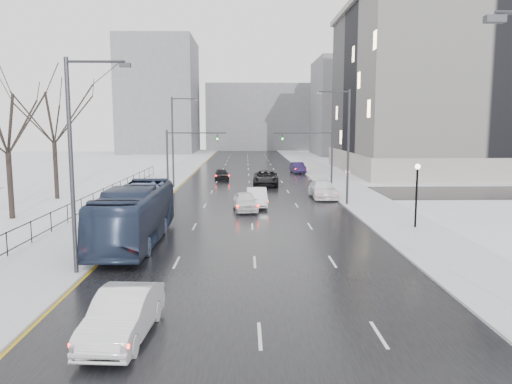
{
  "coord_description": "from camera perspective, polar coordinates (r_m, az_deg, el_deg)",
  "views": [
    {
      "loc": [
        -0.46,
        -2.82,
        7.03
      ],
      "look_at": [
        0.25,
        30.61,
        2.5
      ],
      "focal_mm": 35.0,
      "sensor_mm": 36.0,
      "label": 1
    }
  ],
  "objects": [
    {
      "name": "sedan_center_far",
      "position": [
        63.63,
        -3.96,
        2.04
      ],
      "size": [
        2.12,
        4.37,
        1.44
      ],
      "primitive_type": "imported",
      "rotation": [
        0.0,
        0.0,
        0.1
      ],
      "color": "black",
      "rests_on": "road"
    },
    {
      "name": "cross_road",
      "position": [
        51.3,
        -0.69,
        -0.14
      ],
      "size": [
        130.0,
        10.0,
        0.04
      ],
      "primitive_type": "cube",
      "color": "black",
      "rests_on": "ground"
    },
    {
      "name": "mast_signal_left",
      "position": [
        51.36,
        -8.93,
        4.36
      ],
      "size": [
        6.1,
        0.33,
        6.5
      ],
      "color": "#2D2D33",
      "rests_on": "ground"
    },
    {
      "name": "lamppost_r_mid",
      "position": [
        35.0,
        17.9,
        0.64
      ],
      "size": [
        0.36,
        0.36,
        4.28
      ],
      "color": "black",
      "rests_on": "sidewalk_right"
    },
    {
      "name": "bldg_far_right",
      "position": [
        121.27,
        12.52,
        9.41
      ],
      "size": [
        24.0,
        20.0,
        22.0
      ],
      "primitive_type": "cube",
      "color": "slate",
      "rests_on": "ground"
    },
    {
      "name": "sedan_center_near",
      "position": [
        40.67,
        -1.26,
        -1.08
      ],
      "size": [
        2.27,
        4.69,
        1.54
      ],
      "primitive_type": "imported",
      "rotation": [
        0.0,
        0.0,
        0.1
      ],
      "color": "white",
      "rests_on": "road"
    },
    {
      "name": "iron_fence",
      "position": [
        35.66,
        -21.81,
        -2.73
      ],
      "size": [
        0.06,
        70.0,
        1.3
      ],
      "color": "black",
      "rests_on": "sidewalk_left"
    },
    {
      "name": "tree_park_d",
      "position": [
        41.3,
        -26.06,
        -2.88
      ],
      "size": [
        8.75,
        8.75,
        12.5
      ],
      "primitive_type": null,
      "color": "black",
      "rests_on": "ground"
    },
    {
      "name": "mast_signal_right",
      "position": [
        51.49,
        7.5,
        4.39
      ],
      "size": [
        6.1,
        0.33,
        6.5
      ],
      "color": "#2D2D33",
      "rests_on": "ground"
    },
    {
      "name": "road",
      "position": [
        63.21,
        -0.8,
        1.34
      ],
      "size": [
        16.0,
        150.0,
        0.04
      ],
      "primitive_type": "cube",
      "color": "black",
      "rests_on": "ground"
    },
    {
      "name": "streetlight_l_near",
      "position": [
        24.13,
        -19.89,
        3.9
      ],
      "size": [
        2.95,
        0.25,
        10.0
      ],
      "color": "#2D2D33",
      "rests_on": "ground"
    },
    {
      "name": "park_strip",
      "position": [
        66.16,
        -18.4,
        1.27
      ],
      "size": [
        14.0,
        150.0,
        0.12
      ],
      "primitive_type": "cube",
      "color": "white",
      "rests_on": "ground"
    },
    {
      "name": "streetlight_r_mid",
      "position": [
        43.7,
        10.22,
        5.74
      ],
      "size": [
        2.95,
        0.25,
        10.0
      ],
      "color": "#2D2D33",
      "rests_on": "ground"
    },
    {
      "name": "bldg_far_left",
      "position": [
        129.81,
        -10.96,
        10.65
      ],
      "size": [
        18.0,
        22.0,
        28.0
      ],
      "primitive_type": "cube",
      "color": "slate",
      "rests_on": "ground"
    },
    {
      "name": "sedan_right_far",
      "position": [
        48.25,
        7.66,
        0.31
      ],
      "size": [
        2.46,
        5.78,
        1.66
      ],
      "primitive_type": "imported",
      "rotation": [
        0.0,
        0.0,
        0.02
      ],
      "color": "white",
      "rests_on": "road"
    },
    {
      "name": "sedan_right_distant",
      "position": [
        72.99,
        4.81,
        2.79
      ],
      "size": [
        2.11,
        4.8,
        1.53
      ],
      "primitive_type": "imported",
      "rotation": [
        0.0,
        0.0,
        0.11
      ],
      "color": "#211541",
      "rests_on": "road"
    },
    {
      "name": "no_uturn_sign",
      "position": [
        48.04,
        10.39,
        1.94
      ],
      "size": [
        0.6,
        0.06,
        2.7
      ],
      "color": "#2D2D33",
      "rests_on": "sidewalk_right"
    },
    {
      "name": "sedan_left_near",
      "position": [
        17.41,
        -14.96,
        -13.38
      ],
      "size": [
        2.0,
        4.94,
        1.59
      ],
      "primitive_type": "imported",
      "rotation": [
        0.0,
        0.0,
        -0.07
      ],
      "color": "white",
      "rests_on": "road"
    },
    {
      "name": "bldg_far_center",
      "position": [
        142.9,
        0.57,
        8.5
      ],
      "size": [
        30.0,
        18.0,
        18.0
      ],
      "primitive_type": "cube",
      "color": "slate",
      "rests_on": "ground"
    },
    {
      "name": "tree_park_e",
      "position": [
        50.56,
        -21.75,
        -0.83
      ],
      "size": [
        9.45,
        9.45,
        13.5
      ],
      "primitive_type": null,
      "color": "black",
      "rests_on": "ground"
    },
    {
      "name": "bus",
      "position": [
        30.41,
        -13.63,
        -2.52
      ],
      "size": [
        2.91,
        12.24,
        3.41
      ],
      "primitive_type": "imported",
      "rotation": [
        0.0,
        0.0,
        0.0
      ],
      "color": "#27324C",
      "rests_on": "road"
    },
    {
      "name": "sidewalk_left",
      "position": [
        63.99,
        -10.24,
        1.35
      ],
      "size": [
        5.0,
        150.0,
        0.16
      ],
      "primitive_type": "cube",
      "color": "silver",
      "rests_on": "ground"
    },
    {
      "name": "sedan_right_cross",
      "position": [
        57.66,
        1.11,
        1.61
      ],
      "size": [
        3.09,
        6.28,
        1.72
      ],
      "primitive_type": "imported",
      "rotation": [
        0.0,
        0.0,
        -0.04
      ],
      "color": "black",
      "rests_on": "road"
    },
    {
      "name": "streetlight_l_far",
      "position": [
        55.38,
        -9.27,
        6.15
      ],
      "size": [
        2.95,
        0.25,
        10.0
      ],
      "color": "#2D2D33",
      "rests_on": "ground"
    },
    {
      "name": "sedan_right_near",
      "position": [
        42.85,
        0.08,
        -0.6
      ],
      "size": [
        1.77,
        4.86,
        1.59
      ],
      "primitive_type": "imported",
      "rotation": [
        0.0,
        0.0,
        0.02
      ],
      "color": "white",
      "rests_on": "road"
    },
    {
      "name": "civic_building",
      "position": [
        82.9,
        24.49,
        9.92
      ],
      "size": [
        41.0,
        31.0,
        24.8
      ],
      "color": "gray",
      "rests_on": "ground"
    },
    {
      "name": "sidewalk_right",
      "position": [
        64.15,
        8.63,
        1.4
      ],
      "size": [
        5.0,
        150.0,
        0.16
      ],
      "primitive_type": "cube",
      "color": "silver",
      "rests_on": "ground"
    }
  ]
}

